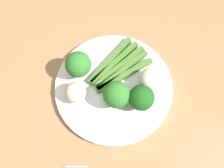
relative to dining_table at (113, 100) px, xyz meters
name	(u,v)px	position (x,y,z in m)	size (l,w,h in m)	color
ground_plane	(113,139)	(0.00, 0.00, -0.65)	(6.00, 6.00, 0.02)	#B7A88E
dining_table	(113,100)	(0.00, 0.00, 0.00)	(1.48, 0.94, 0.73)	#9E754C
plate	(112,86)	(0.00, 0.00, 0.10)	(0.26, 0.26, 0.01)	white
asparagus_bundle	(118,67)	(-0.04, 0.00, 0.11)	(0.15, 0.13, 0.01)	#47752D
broccoli_front_left	(116,95)	(0.03, 0.01, 0.15)	(0.06, 0.06, 0.07)	#609E3D
broccoli_left	(141,98)	(0.02, 0.07, 0.14)	(0.05, 0.05, 0.07)	#4C7F2B
broccoli_back	(78,65)	(-0.01, -0.08, 0.15)	(0.06, 0.06, 0.07)	#609E3D
cauliflower_edge	(150,80)	(-0.03, 0.07, 0.13)	(0.05, 0.05, 0.05)	white
cauliflower_near_center	(75,93)	(0.05, -0.07, 0.13)	(0.05, 0.05, 0.05)	beige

